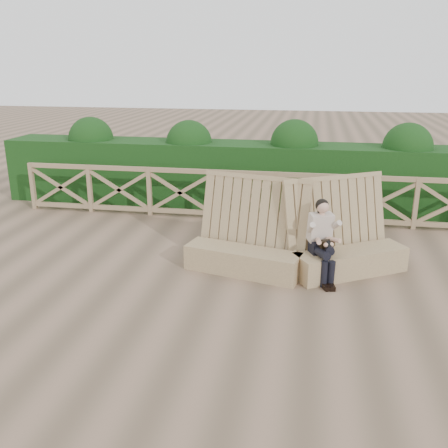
# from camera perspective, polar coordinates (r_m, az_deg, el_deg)

# --- Properties ---
(ground) EXTENTS (60.00, 60.00, 0.00)m
(ground) POSITION_cam_1_polar(r_m,az_deg,el_deg) (7.81, -1.47, -7.14)
(ground) COLOR brown
(ground) RESTS_ON ground
(bench) EXTENTS (3.66, 1.65, 1.55)m
(bench) POSITION_cam_1_polar(r_m,az_deg,el_deg) (8.29, 8.25, -2.89)
(bench) COLOR #83674A
(bench) RESTS_ON ground
(woman) EXTENTS (0.52, 0.82, 1.30)m
(woman) POSITION_cam_1_polar(r_m,az_deg,el_deg) (7.99, 11.19, -1.51)
(woman) COLOR black
(woman) RESTS_ON ground
(guardrail) EXTENTS (10.10, 0.09, 1.10)m
(guardrail) POSITION_cam_1_polar(r_m,az_deg,el_deg) (10.87, 2.24, 3.28)
(guardrail) COLOR #7F644A
(guardrail) RESTS_ON ground
(hedge) EXTENTS (12.00, 1.20, 1.50)m
(hedge) POSITION_cam_1_polar(r_m,az_deg,el_deg) (11.98, 3.07, 5.63)
(hedge) COLOR black
(hedge) RESTS_ON ground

